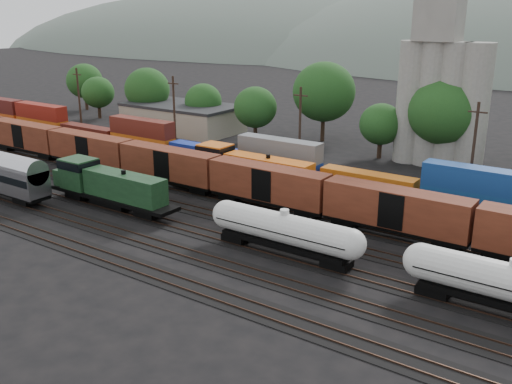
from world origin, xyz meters
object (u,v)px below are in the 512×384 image
Objects in this scene: green_locomotive at (105,184)px; orange_locomotive at (246,168)px; tank_car_a at (284,230)px; grain_silo at (441,89)px.

orange_locomotive is at bearing 57.67° from green_locomotive.
tank_car_a is 21.31m from orange_locomotive.
tank_car_a is at bearing -91.47° from grain_silo.
green_locomotive is 49.11m from grain_silo.
green_locomotive is 1.13× the size of tank_car_a.
orange_locomotive reaches higher than tank_car_a.
orange_locomotive is at bearing 135.25° from tank_car_a.
orange_locomotive is 0.69× the size of grain_silo.
orange_locomotive is at bearing -121.90° from grain_silo.
orange_locomotive is 31.76m from grain_silo.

